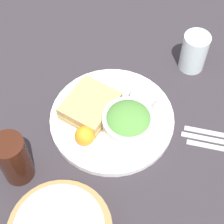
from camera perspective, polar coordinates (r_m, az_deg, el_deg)
ground_plane at (r=0.89m, az=0.00°, el=-1.32°), size 4.00×4.00×0.00m
plate at (r=0.88m, az=0.00°, el=-1.02°), size 0.29×0.29×0.02m
sandwich at (r=0.87m, az=-3.35°, el=0.95°), size 0.11×0.12×0.04m
salad_bowl at (r=0.83m, az=2.47°, el=-1.58°), size 0.12×0.12×0.07m
dressing_cup at (r=0.88m, az=4.80°, el=1.95°), size 0.06×0.06×0.04m
orange_wedge at (r=0.82m, az=-4.17°, el=-3.62°), size 0.05×0.05×0.05m
drink_glass at (r=0.79m, az=-14.74°, el=-6.93°), size 0.07×0.07×0.13m
water_glass at (r=0.97m, az=12.39°, el=8.93°), size 0.07×0.07×0.10m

